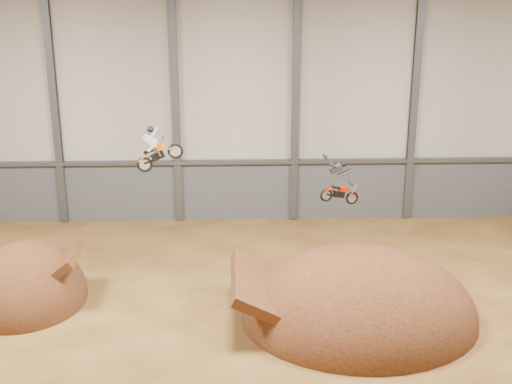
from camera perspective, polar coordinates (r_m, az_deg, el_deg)
floor at (r=28.57m, az=-1.38°, el=-13.05°), size 40.00×40.00×0.00m
back_wall at (r=40.04m, az=-1.65°, el=7.26°), size 40.00×0.10×14.00m
lower_band_back at (r=41.34m, az=-1.58°, el=0.09°), size 39.80×0.18×3.50m
steel_rail at (r=40.65m, az=-1.60°, el=2.42°), size 39.80×0.35×0.20m
steel_column_1 at (r=41.06m, az=-15.84°, el=6.84°), size 0.40×0.36×13.90m
steel_column_2 at (r=39.98m, az=-6.46°, el=7.13°), size 0.40×0.36×13.90m
steel_column_3 at (r=40.00m, az=3.17°, el=7.22°), size 0.40×0.36×13.90m
steel_column_4 at (r=41.11m, az=12.55°, el=7.12°), size 0.40×0.36×13.90m
takeoff_ramp at (r=34.25m, az=-17.84°, el=-8.25°), size 5.40×6.24×5.40m
landing_ramp at (r=31.56m, az=8.20°, el=-9.91°), size 10.18×9.01×5.88m
fmx_rider_a at (r=31.28m, az=-7.49°, el=3.90°), size 2.78×0.90×2.65m
fmx_rider_b at (r=31.13m, az=6.63°, el=0.95°), size 2.91×1.46×2.56m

